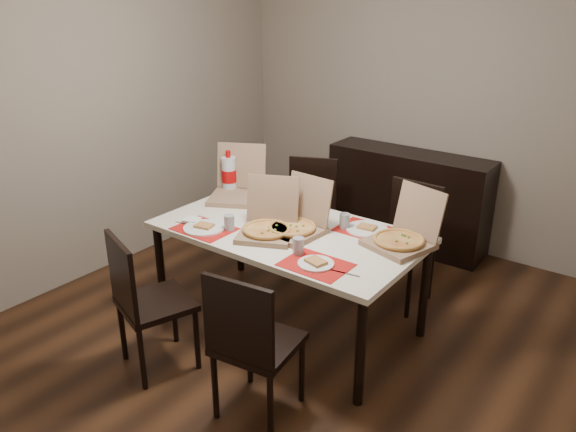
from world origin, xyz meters
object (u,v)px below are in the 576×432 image
object	(u,v)px
chair_near_right	(251,341)
chair_far_left	(310,208)
chair_near_left	(144,298)
sideboard	(407,199)
chair_far_right	(406,238)
pizza_box_center	(268,227)
soda_bottle	(229,175)
dip_bowl	(320,227)
dining_table	(288,238)

from	to	relation	value
chair_near_right	chair_far_left	distance (m)	2.02
chair_near_left	chair_near_right	world-z (taller)	same
sideboard	chair_far_right	bearing A→B (deg)	-65.17
chair_near_right	chair_far_right	size ratio (longest dim) A/B	1.00
pizza_box_center	soda_bottle	bearing A→B (deg)	148.55
chair_near_right	pizza_box_center	bearing A→B (deg)	122.37
soda_bottle	dip_bowl	bearing A→B (deg)	-10.41
sideboard	chair_far_right	distance (m)	1.04
chair_far_right	soda_bottle	world-z (taller)	soda_bottle
chair_near_right	pizza_box_center	distance (m)	0.93
sideboard	pizza_box_center	world-z (taller)	pizza_box_center
chair_near_left	dip_bowl	world-z (taller)	chair_near_left
soda_bottle	chair_near_right	bearing A→B (deg)	-44.40
sideboard	chair_far_left	xyz separation A→B (m)	(-0.51, -0.86, 0.06)
chair_near_left	soda_bottle	distance (m)	1.39
dining_table	dip_bowl	xyz separation A→B (m)	(0.17, 0.14, 0.08)
pizza_box_center	dip_bowl	xyz separation A→B (m)	(0.23, 0.29, -0.04)
chair_near_right	chair_near_left	bearing A→B (deg)	-176.61
chair_near_right	dip_bowl	xyz separation A→B (m)	(-0.25, 1.04, 0.25)
chair_far_left	chair_far_right	world-z (taller)	same
sideboard	chair_near_right	bearing A→B (deg)	-82.46
pizza_box_center	sideboard	bearing A→B (deg)	86.53
sideboard	pizza_box_center	bearing A→B (deg)	-93.47
chair_near_right	chair_far_right	bearing A→B (deg)	87.43
chair_far_right	pizza_box_center	xyz separation A→B (m)	(-0.55, -1.00, 0.30)
dining_table	chair_near_right	size ratio (longest dim) A/B	1.94
sideboard	chair_far_left	distance (m)	1.01
sideboard	dip_bowl	size ratio (longest dim) A/B	13.75
chair_near_left	chair_far_right	xyz separation A→B (m)	(0.90, 1.80, 0.00)
chair_near_right	dip_bowl	world-z (taller)	chair_near_right
sideboard	soda_bottle	world-z (taller)	soda_bottle
sideboard	chair_near_left	size ratio (longest dim) A/B	1.61
chair_near_right	soda_bottle	distance (m)	1.78
chair_far_right	pizza_box_center	world-z (taller)	pizza_box_center
chair_near_right	dining_table	bearing A→B (deg)	114.87
chair_near_right	pizza_box_center	xyz separation A→B (m)	(-0.47, 0.75, 0.30)
chair_near_left	chair_far_left	world-z (taller)	same
sideboard	dining_table	world-z (taller)	sideboard
dining_table	dip_bowl	size ratio (longest dim) A/B	16.50
sideboard	chair_far_right	xyz separation A→B (m)	(0.43, -0.94, 0.06)
chair_near_right	chair_far_right	distance (m)	1.75
dip_bowl	soda_bottle	world-z (taller)	soda_bottle
pizza_box_center	soda_bottle	world-z (taller)	pizza_box_center
sideboard	chair_near_right	size ratio (longest dim) A/B	1.61
soda_bottle	dining_table	bearing A→B (deg)	-21.44
dining_table	chair_near_right	xyz separation A→B (m)	(0.41, -0.89, -0.17)
sideboard	chair_near_right	world-z (taller)	chair_near_right
chair_near_right	chair_far_left	xyz separation A→B (m)	(-0.87, 1.83, 0.00)
chair_far_left	pizza_box_center	size ratio (longest dim) A/B	1.82
chair_far_right	chair_far_left	bearing A→B (deg)	175.45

